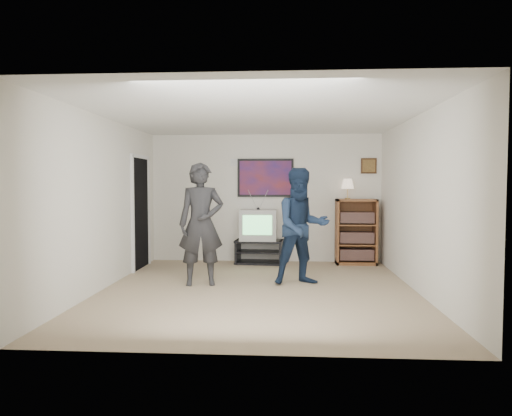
# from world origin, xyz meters

# --- Properties ---
(room_shell) EXTENTS (4.51, 5.00, 2.51)m
(room_shell) POSITION_xyz_m (0.00, 0.35, 1.25)
(room_shell) COLOR #957E5E
(room_shell) RESTS_ON ground
(media_stand) EXTENTS (0.95, 0.58, 0.45)m
(media_stand) POSITION_xyz_m (-0.11, 2.23, 0.23)
(media_stand) COLOR black
(media_stand) RESTS_ON room_shell
(crt_television) EXTENTS (0.70, 0.59, 0.59)m
(crt_television) POSITION_xyz_m (-0.13, 2.23, 0.75)
(crt_television) COLOR #A4A49F
(crt_television) RESTS_ON media_stand
(bookshelf) EXTENTS (0.76, 0.43, 1.24)m
(bookshelf) POSITION_xyz_m (1.74, 2.28, 0.62)
(bookshelf) COLOR brown
(bookshelf) RESTS_ON room_shell
(table_lamp) EXTENTS (0.24, 0.24, 0.39)m
(table_lamp) POSITION_xyz_m (1.58, 2.32, 1.44)
(table_lamp) COLOR beige
(table_lamp) RESTS_ON bookshelf
(person_tall) EXTENTS (0.75, 0.57, 1.85)m
(person_tall) POSITION_xyz_m (-0.88, 0.32, 0.92)
(person_tall) COLOR #232325
(person_tall) RESTS_ON room_shell
(person_short) EXTENTS (1.01, 0.88, 1.77)m
(person_short) POSITION_xyz_m (0.64, 0.44, 0.89)
(person_short) COLOR #15233B
(person_short) RESTS_ON room_shell
(controller_left) EXTENTS (0.03, 0.11, 0.03)m
(controller_left) POSITION_xyz_m (-0.85, 0.57, 1.24)
(controller_left) COLOR white
(controller_left) RESTS_ON person_tall
(controller_right) EXTENTS (0.07, 0.13, 0.04)m
(controller_right) POSITION_xyz_m (0.62, 0.69, 1.07)
(controller_right) COLOR white
(controller_right) RESTS_ON person_short
(poster) EXTENTS (1.10, 0.03, 0.75)m
(poster) POSITION_xyz_m (0.00, 2.48, 1.65)
(poster) COLOR black
(poster) RESTS_ON room_shell
(air_vent) EXTENTS (0.28, 0.02, 0.14)m
(air_vent) POSITION_xyz_m (-0.55, 2.48, 1.95)
(air_vent) COLOR white
(air_vent) RESTS_ON room_shell
(small_picture) EXTENTS (0.30, 0.03, 0.30)m
(small_picture) POSITION_xyz_m (2.00, 2.48, 1.88)
(small_picture) COLOR #321A0F
(small_picture) RESTS_ON room_shell
(doorway) EXTENTS (0.03, 0.85, 2.00)m
(doorway) POSITION_xyz_m (-2.23, 1.60, 1.00)
(doorway) COLOR black
(doorway) RESTS_ON room_shell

